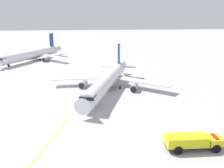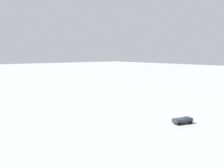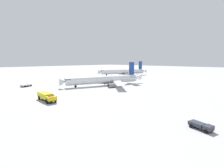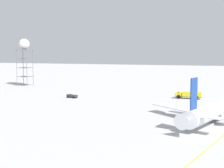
{
  "view_description": "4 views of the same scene",
  "coord_description": "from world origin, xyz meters",
  "px_view_note": "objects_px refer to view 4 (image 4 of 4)",
  "views": [
    {
      "loc": [
        -4.31,
        -70.93,
        21.37
      ],
      "look_at": [
        3.42,
        -5.55,
        2.6
      ],
      "focal_mm": 38.77,
      "sensor_mm": 36.0,
      "label": 1
    },
    {
      "loc": [
        10.86,
        -57.5,
        14.73
      ],
      "look_at": [
        37.91,
        -23.27,
        9.39
      ],
      "focal_mm": 40.37,
      "sensor_mm": 36.0,
      "label": 2
    },
    {
      "loc": [
        62.48,
        -57.93,
        12.66
      ],
      "look_at": [
        14.94,
        -9.63,
        2.72
      ],
      "focal_mm": 25.64,
      "sensor_mm": 36.0,
      "label": 3
    },
    {
      "loc": [
        3.59,
        83.71,
        17.69
      ],
      "look_at": [
        37.91,
        -23.27,
        5.98
      ],
      "focal_mm": 52.46,
      "sensor_mm": 36.0,
      "label": 4
    }
  ],
  "objects_px": {
    "fire_tender_truck": "(189,95)",
    "baggage_truck_truck": "(72,96)",
    "radar_tower": "(24,47)",
    "airliner_main": "(219,109)"
  },
  "relations": [
    {
      "from": "radar_tower",
      "to": "baggage_truck_truck",
      "type": "bearing_deg",
      "value": 141.65
    },
    {
      "from": "baggage_truck_truck",
      "to": "radar_tower",
      "type": "bearing_deg",
      "value": -22.85
    },
    {
      "from": "radar_tower",
      "to": "fire_tender_truck",
      "type": "bearing_deg",
      "value": 165.64
    },
    {
      "from": "airliner_main",
      "to": "fire_tender_truck",
      "type": "relative_size",
      "value": 4.55
    },
    {
      "from": "baggage_truck_truck",
      "to": "radar_tower",
      "type": "height_order",
      "value": "radar_tower"
    },
    {
      "from": "fire_tender_truck",
      "to": "radar_tower",
      "type": "bearing_deg",
      "value": -12.11
    },
    {
      "from": "baggage_truck_truck",
      "to": "radar_tower",
      "type": "xyz_separation_m",
      "value": [
        40.31,
        -31.89,
        18.28
      ]
    },
    {
      "from": "fire_tender_truck",
      "to": "baggage_truck_truck",
      "type": "distance_m",
      "value": 42.92
    },
    {
      "from": "fire_tender_truck",
      "to": "radar_tower",
      "type": "relative_size",
      "value": 0.41
    },
    {
      "from": "fire_tender_truck",
      "to": "radar_tower",
      "type": "xyz_separation_m",
      "value": [
        81.79,
        -20.94,
        17.47
      ]
    }
  ]
}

